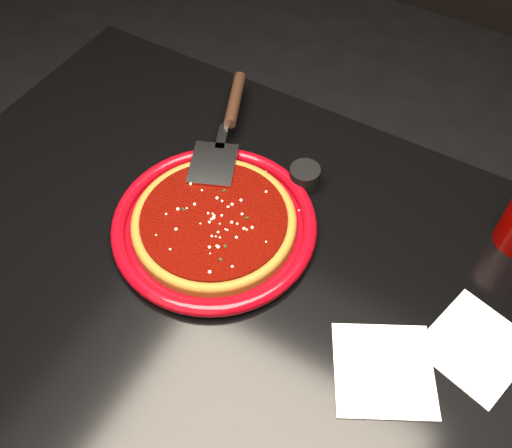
{
  "coord_description": "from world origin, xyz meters",
  "views": [
    {
      "loc": [
        0.23,
        -0.38,
        1.5
      ],
      "look_at": [
        -0.04,
        0.08,
        0.77
      ],
      "focal_mm": 40.0,
      "sensor_mm": 36.0,
      "label": 1
    }
  ],
  "objects_px": {
    "plate": "(214,225)",
    "ramekin": "(305,177)",
    "table": "(252,373)",
    "pizza_server": "(226,128)"
  },
  "relations": [
    {
      "from": "table",
      "to": "plate",
      "type": "bearing_deg",
      "value": 151.96
    },
    {
      "from": "plate",
      "to": "ramekin",
      "type": "height_order",
      "value": "ramekin"
    },
    {
      "from": "plate",
      "to": "pizza_server",
      "type": "distance_m",
      "value": 0.19
    },
    {
      "from": "table",
      "to": "plate",
      "type": "xyz_separation_m",
      "value": [
        -0.1,
        0.05,
        0.39
      ]
    },
    {
      "from": "table",
      "to": "pizza_server",
      "type": "distance_m",
      "value": 0.51
    },
    {
      "from": "table",
      "to": "pizza_server",
      "type": "bearing_deg",
      "value": 129.21
    },
    {
      "from": "pizza_server",
      "to": "ramekin",
      "type": "relative_size",
      "value": 6.23
    },
    {
      "from": "table",
      "to": "pizza_server",
      "type": "xyz_separation_m",
      "value": [
        -0.18,
        0.22,
        0.42
      ]
    },
    {
      "from": "table",
      "to": "plate",
      "type": "distance_m",
      "value": 0.4
    },
    {
      "from": "plate",
      "to": "ramekin",
      "type": "relative_size",
      "value": 6.41
    }
  ]
}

